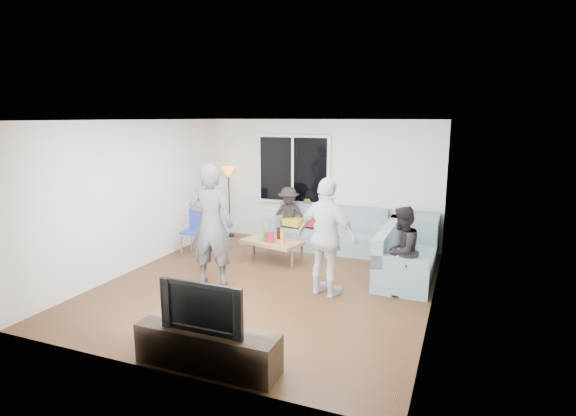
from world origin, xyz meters
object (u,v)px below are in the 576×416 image
at_px(sofa_back_section, 328,229).
at_px(floor_lamp, 229,202).
at_px(tv_console, 207,348).
at_px(coffee_table, 272,251).
at_px(player_right, 327,237).
at_px(spectator_back, 289,216).
at_px(television, 206,305).
at_px(sofa_right_section, 408,252).
at_px(side_chair, 193,232).
at_px(spectator_right, 401,251).
at_px(player_left, 211,225).

bearing_deg(sofa_back_section, floor_lamp, 175.31).
bearing_deg(tv_console, floor_lamp, 116.26).
distance_m(coffee_table, player_right, 1.97).
distance_m(spectator_back, television, 4.90).
bearing_deg(sofa_back_section, sofa_right_section, -32.44).
distance_m(side_chair, spectator_right, 4.13).
height_order(coffee_table, floor_lamp, floor_lamp).
bearing_deg(coffee_table, side_chair, -175.51).
bearing_deg(television, spectator_back, 101.25).
distance_m(sofa_right_section, player_right, 1.68).
height_order(coffee_table, spectator_right, spectator_right).
relative_size(player_right, tv_console, 1.12).
distance_m(coffee_table, player_left, 1.66).
bearing_deg(spectator_right, tv_console, -10.30).
bearing_deg(sofa_right_section, player_right, 140.06).
xyz_separation_m(sofa_back_section, coffee_table, (-0.74, -1.14, -0.22)).
xyz_separation_m(floor_lamp, player_right, (3.03, -2.52, 0.11)).
bearing_deg(player_left, spectator_back, -109.77).
height_order(spectator_right, tv_console, spectator_right).
bearing_deg(floor_lamp, player_left, -66.54).
bearing_deg(spectator_back, player_left, -110.68).
bearing_deg(floor_lamp, spectator_back, -6.25).
distance_m(sofa_back_section, player_right, 2.47).
bearing_deg(sofa_back_section, spectator_back, 178.01).
bearing_deg(television, spectator_right, 60.31).
relative_size(spectator_back, television, 1.28).
distance_m(floor_lamp, television, 5.54).
xyz_separation_m(sofa_back_section, side_chair, (-2.36, -1.27, 0.01)).
distance_m(player_right, television, 2.52).
distance_m(floor_lamp, player_left, 3.00).
bearing_deg(sofa_back_section, television, -88.92).
bearing_deg(player_left, tv_console, 106.42).
relative_size(coffee_table, player_right, 0.62).
bearing_deg(coffee_table, sofa_back_section, 57.22).
xyz_separation_m(spectator_back, television, (0.95, -4.80, 0.10)).
xyz_separation_m(player_right, tv_console, (-0.58, -2.44, -0.67)).
distance_m(player_left, player_right, 1.86).
relative_size(coffee_table, tv_console, 0.69).
bearing_deg(side_chair, sofa_right_section, 4.48).
height_order(coffee_table, spectator_back, spectator_back).
relative_size(sofa_back_section, tv_console, 1.44).
height_order(spectator_right, television, spectator_right).
bearing_deg(spectator_right, player_right, -49.54).
height_order(side_chair, tv_console, side_chair).
relative_size(floor_lamp, spectator_right, 1.15).
distance_m(player_left, television, 2.56).
bearing_deg(spectator_back, side_chair, -152.96).
distance_m(sofa_right_section, spectator_right, 0.88).
distance_m(sofa_back_section, tv_console, 4.78).
height_order(sofa_right_section, player_right, player_right).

